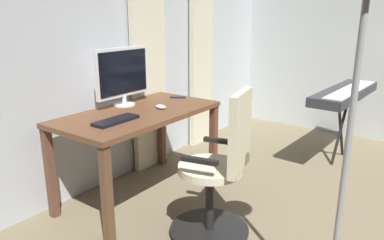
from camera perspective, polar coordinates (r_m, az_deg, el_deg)
name	(u,v)px	position (r m, az deg, el deg)	size (l,w,h in m)	color
back_room_partition	(116,27)	(3.50, -11.62, 13.85)	(5.15, 0.10, 2.81)	silver
curtain_left_panel	(201,38)	(4.34, 1.41, 12.48)	(0.37, 0.06, 2.50)	beige
curtain_right_panel	(148,43)	(3.64, -6.79, 11.67)	(0.43, 0.06, 2.50)	beige
desk	(139,123)	(3.07, -8.15, -0.44)	(1.37, 0.71, 0.76)	brown
office_chair	(220,174)	(2.54, 4.26, -8.21)	(0.56, 0.56, 1.06)	black
computer_monitor	(123,74)	(3.21, -10.57, 6.97)	(0.58, 0.18, 0.49)	white
computer_keyboard	(116,120)	(2.77, -11.60, -0.07)	(0.36, 0.13, 0.02)	black
computer_mouse	(161,107)	(3.09, -4.82, 2.04)	(0.06, 0.10, 0.04)	white
cell_phone_by_monitor	(178,97)	(3.50, -2.19, 3.53)	(0.07, 0.14, 0.01)	black
piano_keyboard	(345,94)	(4.14, 22.41, 3.65)	(1.29, 0.37, 0.78)	black
floor_lamp	(361,38)	(1.73, 24.54, 11.35)	(0.28, 0.28, 1.84)	black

